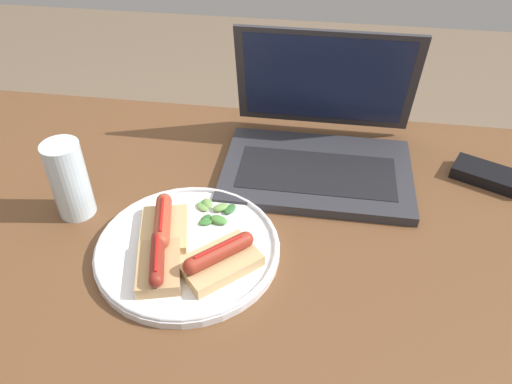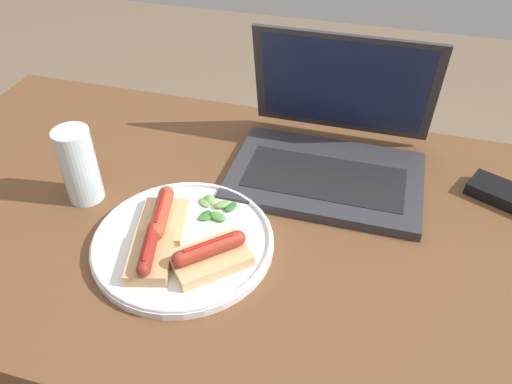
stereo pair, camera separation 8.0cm
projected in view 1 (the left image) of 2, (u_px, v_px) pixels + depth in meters
desk at (277, 261)px, 0.90m from camera, size 1.47×0.72×0.78m
laptop at (319, 145)px, 0.94m from camera, size 0.35×0.29×0.23m
plate at (188, 248)px, 0.77m from camera, size 0.29×0.29×0.02m
sausage_toast_left at (163, 225)px, 0.78m from camera, size 0.09×0.11×0.04m
sausage_toast_middle at (158, 264)px, 0.72m from camera, size 0.09×0.11×0.04m
sausage_toast_right at (219, 259)px, 0.73m from camera, size 0.13×0.13×0.05m
salad_pile at (214, 212)px, 0.83m from camera, size 0.07×0.07×0.01m
drinking_glass at (69, 180)px, 0.81m from camera, size 0.06×0.06×0.14m
external_drive at (488, 175)px, 0.91m from camera, size 0.14×0.11×0.02m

